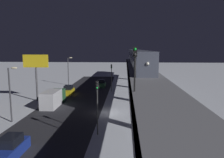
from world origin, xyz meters
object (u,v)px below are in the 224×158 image
(sedan_yellow, at_px, (68,91))
(traffic_light_near, at_px, (97,100))
(traffic_light_mid, at_px, (111,74))
(rail_signal, at_px, (135,61))
(sedan_blue, at_px, (11,148))
(sedan_green, at_px, (102,84))
(subway_train, at_px, (136,56))
(commercial_billboard, at_px, (36,66))
(box_truck, at_px, (53,98))

(sedan_yellow, relative_size, traffic_light_near, 0.67)
(sedan_yellow, bearing_deg, traffic_light_near, 113.03)
(sedan_yellow, distance_m, traffic_light_mid, 10.56)
(rail_signal, distance_m, sedan_blue, 14.15)
(rail_signal, bearing_deg, sedan_yellow, -63.51)
(traffic_light_near, bearing_deg, rail_signal, 129.59)
(traffic_light_mid, bearing_deg, rail_signal, 97.55)
(traffic_light_near, bearing_deg, sedan_yellow, -66.97)
(traffic_light_near, bearing_deg, sedan_green, -84.70)
(traffic_light_near, height_order, traffic_light_mid, same)
(subway_train, height_order, commercial_billboard, subway_train)
(sedan_green, distance_m, commercial_billboard, 19.96)
(sedan_blue, xyz_separation_m, sedan_yellow, (1.80, -27.33, 0.00))
(traffic_light_near, xyz_separation_m, commercial_billboard, (13.71, -15.62, 2.63))
(rail_signal, bearing_deg, sedan_blue, 2.91)
(box_truck, bearing_deg, sedan_green, -109.29)
(box_truck, bearing_deg, rail_signal, 128.03)
(subway_train, xyz_separation_m, traffic_light_mid, (6.06, 6.14, -3.83))
(sedan_green, height_order, sedan_blue, same)
(traffic_light_mid, bearing_deg, traffic_light_near, 90.00)
(rail_signal, relative_size, traffic_light_mid, 0.62)
(subway_train, bearing_deg, commercial_billboard, 39.06)
(rail_signal, relative_size, sedan_blue, 0.91)
(sedan_yellow, distance_m, commercial_billboard, 9.74)
(traffic_light_near, height_order, commercial_billboard, commercial_billboard)
(traffic_light_mid, relative_size, commercial_billboard, 0.72)
(rail_signal, distance_m, box_truck, 23.25)
(subway_train, height_order, sedan_green, subway_train)
(sedan_yellow, height_order, traffic_light_mid, traffic_light_mid)
(sedan_green, height_order, traffic_light_mid, traffic_light_mid)
(sedan_blue, height_order, commercial_billboard, commercial_billboard)
(box_truck, bearing_deg, sedan_yellow, -91.21)
(traffic_light_near, distance_m, commercial_billboard, 20.95)
(sedan_blue, bearing_deg, sedan_yellow, -86.23)
(sedan_green, xyz_separation_m, sedan_blue, (4.60, 36.74, 0.01))
(sedan_yellow, height_order, commercial_billboard, commercial_billboard)
(sedan_blue, xyz_separation_m, commercial_billboard, (6.21, -21.08, 6.03))
(box_truck, bearing_deg, sedan_blue, 96.38)
(box_truck, relative_size, commercial_billboard, 0.83)
(sedan_blue, distance_m, commercial_billboard, 22.79)
(sedan_green, bearing_deg, sedan_yellow, -124.22)
(rail_signal, height_order, box_truck, rail_signal)
(subway_train, bearing_deg, sedan_yellow, 32.51)
(traffic_light_mid, bearing_deg, sedan_green, -63.24)
(rail_signal, bearing_deg, traffic_light_near, -50.41)
(rail_signal, distance_m, traffic_light_near, 7.92)
(traffic_light_mid, bearing_deg, sedan_yellow, 21.46)
(box_truck, xyz_separation_m, traffic_light_near, (-9.50, 12.43, 2.85))
(subway_train, relative_size, commercial_billboard, 6.23)
(sedan_blue, distance_m, sedan_yellow, 27.39)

